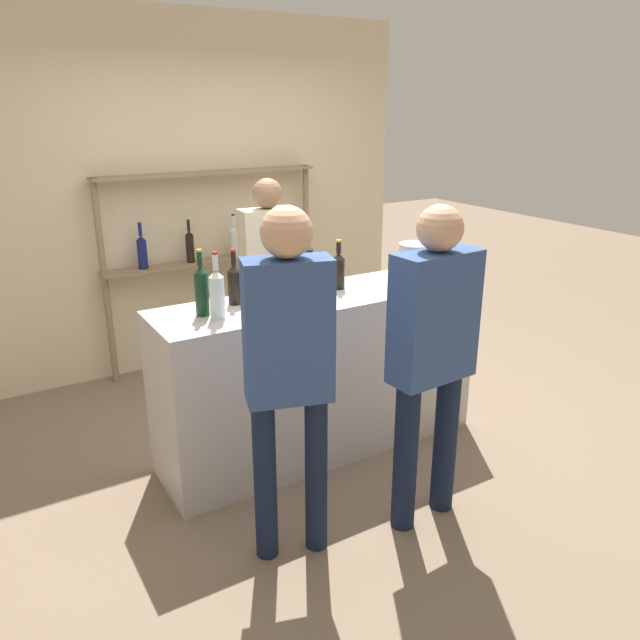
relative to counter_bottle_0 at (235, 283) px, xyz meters
name	(u,v)px	position (x,y,z in m)	size (l,w,h in m)	color
ground_plane	(320,445)	(0.50, -0.12, -1.15)	(16.00, 16.00, 0.00)	#7A6651
bar_counter	(320,374)	(0.50, -0.12, -0.64)	(2.05, 0.56, 1.02)	#B7B2AD
back_wall	(202,195)	(0.50, 1.76, 0.25)	(3.65, 0.12, 2.80)	beige
back_shelf	(211,239)	(0.49, 1.58, -0.08)	(1.82, 0.18, 1.60)	#897056
counter_bottle_0	(235,283)	(0.00, 0.00, 0.00)	(0.08, 0.08, 0.32)	black
counter_bottle_1	(310,285)	(0.33, -0.29, 0.01)	(0.08, 0.08, 0.34)	#0F1956
counter_bottle_2	(282,285)	(0.20, -0.19, 0.00)	(0.07, 0.07, 0.33)	black
counter_bottle_3	(217,293)	(-0.18, -0.18, 0.02)	(0.08, 0.08, 0.36)	silver
counter_bottle_4	(202,290)	(-0.23, -0.09, 0.02)	(0.07, 0.07, 0.37)	black
counter_bottle_5	(338,270)	(0.68, -0.05, 0.00)	(0.08, 0.08, 0.31)	black
ice_bucket	(415,262)	(1.20, -0.14, 0.00)	(0.22, 0.22, 0.24)	#B2B2B7
customer_left	(289,359)	(-0.14, -0.90, -0.11)	(0.42, 0.28, 1.72)	#121C33
customer_center	(432,346)	(0.59, -1.03, -0.16)	(0.46, 0.22, 1.68)	#121C33
server_behind_counter	(269,270)	(0.62, 0.80, -0.19)	(0.43, 0.21, 1.62)	#575347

